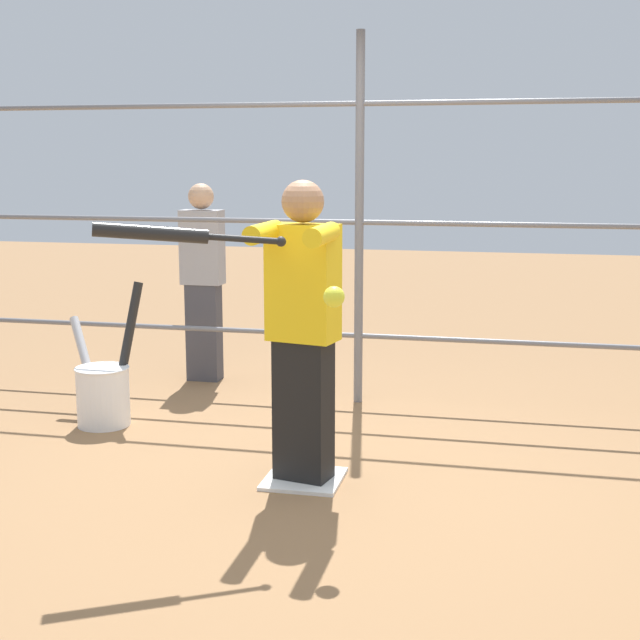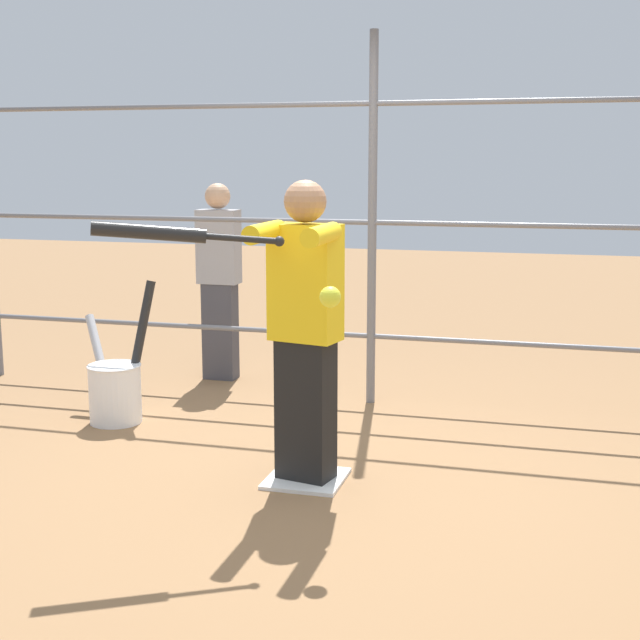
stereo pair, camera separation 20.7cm
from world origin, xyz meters
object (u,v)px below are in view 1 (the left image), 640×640
object	(u,v)px
softball_in_flight	(334,297)
batter	(303,323)
bat_bucket	(104,391)
bystander_behind_fence	(203,279)
baseball_bat_swinging	(168,234)

from	to	relation	value
softball_in_flight	batter	bearing A→B (deg)	-62.44
batter	bat_bucket	world-z (taller)	batter
batter	softball_in_flight	xyz separation A→B (m)	(-0.27, 0.52, 0.23)
softball_in_flight	bat_bucket	xyz separation A→B (m)	(1.76, -1.25, -0.86)
batter	bystander_behind_fence	distance (m)	2.35
baseball_bat_swinging	softball_in_flight	bearing A→B (deg)	-171.01
baseball_bat_swinging	bat_bucket	bearing A→B (deg)	-52.89
softball_in_flight	baseball_bat_swinging	bearing A→B (deg)	8.99
softball_in_flight	bat_bucket	distance (m)	2.33
softball_in_flight	bystander_behind_fence	bearing A→B (deg)	-58.44
batter	softball_in_flight	world-z (taller)	batter
baseball_bat_swinging	bat_bucket	distance (m)	2.05
bat_bucket	baseball_bat_swinging	bearing A→B (deg)	127.11
batter	bat_bucket	distance (m)	1.77
softball_in_flight	bystander_behind_fence	distance (m)	2.95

